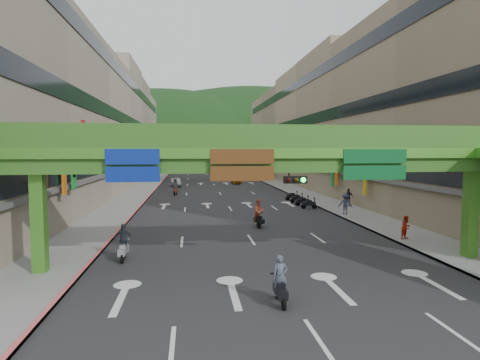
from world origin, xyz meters
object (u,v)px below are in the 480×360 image
overpass_near (291,164)px  car_silver (176,183)px  scooter_rider_mid (259,213)px  pedestrian_red (406,230)px  scooter_rider_near (280,282)px  car_yellow (236,180)px

overpass_near → car_silver: (-7.24, 45.92, -4.55)m
scooter_rider_mid → pedestrian_red: bearing=-33.4°
scooter_rider_near → pedestrian_red: 14.08m
scooter_rider_near → pedestrian_red: bearing=42.1°
pedestrian_red → scooter_rider_near: bearing=-162.9°
scooter_rider_mid → car_yellow: 39.14m
scooter_rider_near → scooter_rider_mid: scooter_rider_mid is taller
overpass_near → pedestrian_red: (8.97, 5.06, -4.45)m
scooter_rider_near → car_yellow: bearing=85.3°
scooter_rider_mid → car_silver: bearing=102.1°
pedestrian_red → car_yellow: bearing=72.6°
scooter_rider_near → car_yellow: size_ratio=0.52×
overpass_near → scooter_rider_near: bearing=-108.7°
scooter_rider_near → car_yellow: scooter_rider_near is taller
car_silver → car_yellow: bearing=12.3°
scooter_rider_near → car_silver: size_ratio=0.48×
pedestrian_red → car_silver: bearing=86.6°
car_silver → pedestrian_red: pedestrian_red is taller
car_silver → pedestrian_red: bearing=-76.9°
scooter_rider_near → pedestrian_red: size_ratio=1.27×
overpass_near → pedestrian_red: 11.22m
scooter_rider_mid → car_silver: scooter_rider_mid is taller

